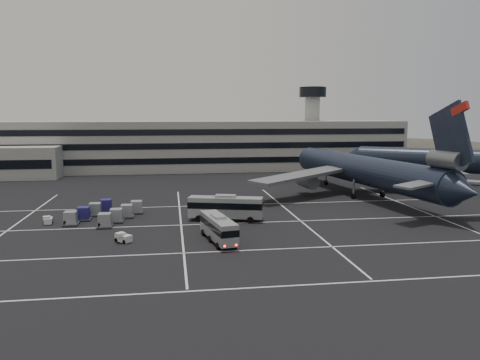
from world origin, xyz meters
The scene contains 11 objects.
ground centered at (0.00, 0.00, 0.00)m, with size 260.00×260.00×0.00m, color black.
lane_markings centered at (0.95, 0.72, 0.01)m, with size 90.00×55.62×0.01m.
terminal centered at (-2.95, 71.14, 6.93)m, with size 125.00×26.00×24.00m.
hills centered at (17.99, 170.00, -12.07)m, with size 352.00×180.00×44.00m.
trijet_main centered at (29.93, 22.48, 5.25)m, with size 46.91×57.59×18.08m.
trijet_far centered at (60.78, 35.18, 5.43)m, with size 50.43×38.33×18.08m.
bus_near centered at (-1.49, -5.60, 1.89)m, with size 4.11×10.04×3.45m.
bus_far centered at (0.78, 5.94, 2.17)m, with size 11.52×5.56×3.97m.
tug_a centered at (-25.35, 7.54, 0.56)m, with size 1.51×2.15×1.27m.
tug_b centered at (-13.34, -4.20, 0.59)m, with size 2.36×2.34×1.34m.
uld_cluster centered at (-17.45, 9.82, 1.00)m, with size 11.77×14.35×2.04m.
Camera 1 is at (-7.20, -63.12, 16.10)m, focal length 35.00 mm.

